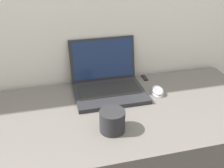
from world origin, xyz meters
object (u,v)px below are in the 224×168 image
object	(u,v)px
drink_cup	(112,121)
usb_stick	(145,78)
laptop	(107,81)
computer_mouse	(158,91)

from	to	relation	value
drink_cup	usb_stick	bearing A→B (deg)	54.35
laptop	drink_cup	distance (m)	0.32
laptop	usb_stick	xyz separation A→B (m)	(0.23, 0.07, -0.05)
computer_mouse	usb_stick	bearing A→B (deg)	91.48
laptop	usb_stick	size ratio (longest dim) A/B	5.67
usb_stick	computer_mouse	bearing A→B (deg)	-88.52
drink_cup	usb_stick	size ratio (longest dim) A/B	1.69
computer_mouse	usb_stick	world-z (taller)	computer_mouse
laptop	usb_stick	bearing A→B (deg)	17.88
laptop	computer_mouse	world-z (taller)	laptop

